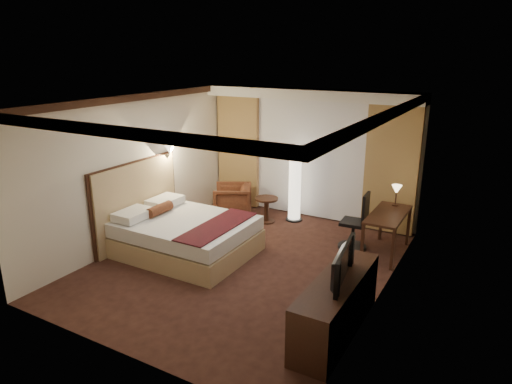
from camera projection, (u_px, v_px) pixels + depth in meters
The scene contains 21 objects.
floor at pixel (244, 263), 7.65m from camera, with size 4.50×5.50×0.01m, color black.
ceiling at pixel (243, 100), 6.85m from camera, with size 4.50×5.50×0.01m, color white.
back_wall at pixel (311, 154), 9.54m from camera, with size 4.50×0.02×2.70m, color beige.
left_wall at pixel (138, 169), 8.31m from camera, with size 0.02×5.50×2.70m, color beige.
right_wall at pixel (385, 210), 6.19m from camera, with size 0.02×5.50×2.70m, color beige.
crown_molding at pixel (243, 105), 6.87m from camera, with size 4.50×5.50×0.12m, color black, non-canonical shape.
soffit at pixel (309, 94), 8.96m from camera, with size 4.50×0.50×0.20m, color white.
curtain_sheer at pixel (310, 159), 9.50m from camera, with size 2.48×0.04×2.45m, color silver.
curtain_left_drape at pixel (239, 151), 10.25m from camera, with size 1.00×0.14×2.45m, color #9D8448.
curtain_right_drape at pixel (391, 170), 8.65m from camera, with size 1.00×0.14×2.45m, color #9D8448.
wall_sconce at pixel (170, 148), 8.75m from camera, with size 0.24×0.24×0.24m, color white, non-canonical shape.
bed at pixel (187, 236), 7.96m from camera, with size 2.20×1.72×0.64m, color white, non-canonical shape.
headboard at pixel (137, 203), 8.35m from camera, with size 0.12×2.02×1.50m, color tan, non-canonical shape.
armchair at pixel (232, 199), 9.70m from camera, with size 0.76×0.71×0.78m, color #4C2216.
side_table at pixel (267, 210), 9.44m from camera, with size 0.48×0.48×0.53m, color black, non-canonical shape.
floor_lamp at pixel (295, 183), 9.38m from camera, with size 0.34×0.34×1.61m, color white, non-canonical shape.
desk at pixel (386, 234), 7.92m from camera, with size 0.55×1.27×0.75m, color black, non-canonical shape.
desk_lamp at pixel (396, 196), 8.16m from camera, with size 0.18×0.18×0.34m, color #FFD899, non-canonical shape.
office_chair at pixel (354, 220), 8.11m from camera, with size 0.51×0.51×1.06m, color black, non-canonical shape.
dresser at pixel (336, 306), 5.69m from camera, with size 0.50×1.90×0.74m, color black, non-canonical shape.
television at pixel (337, 257), 5.51m from camera, with size 1.01×0.58×0.13m, color black.
Camera 1 is at (3.60, -5.95, 3.41)m, focal length 32.00 mm.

